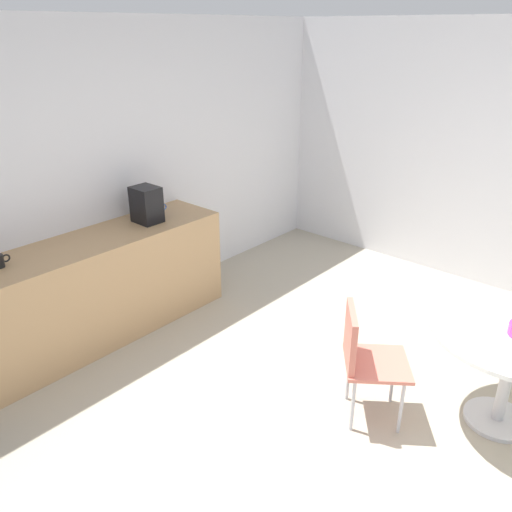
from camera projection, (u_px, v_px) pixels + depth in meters
ground_plane at (388, 472)px, 3.16m from camera, size 6.00×6.00×0.00m
wall_back at (89, 178)px, 4.44m from camera, size 6.00×0.10×2.60m
counter_block at (95, 290)px, 4.38m from camera, size 2.40×0.60×0.90m
chair_coral at (363, 352)px, 3.42m from camera, size 0.59×0.59×0.83m
mug_green at (159, 209)px, 4.79m from camera, size 0.13×0.08×0.09m
coffee_maker at (146, 205)px, 4.55m from camera, size 0.20×0.24×0.32m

